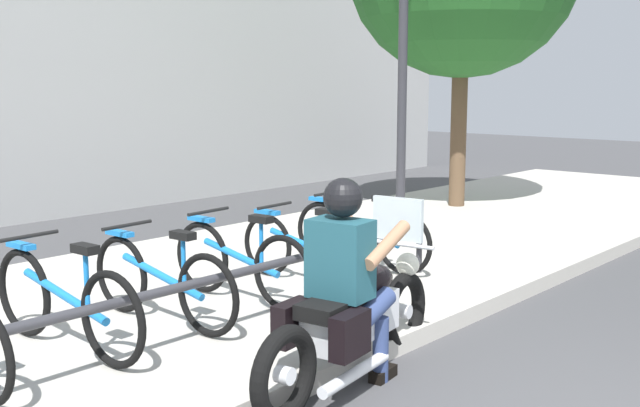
{
  "coord_description": "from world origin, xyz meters",
  "views": [
    {
      "loc": [
        -3.68,
        -1.35,
        2.02
      ],
      "look_at": [
        1.48,
        3.27,
        0.92
      ],
      "focal_mm": 42.29,
      "sensor_mm": 36.0,
      "label": 1
    }
  ],
  "objects": [
    {
      "name": "sidewalk",
      "position": [
        0.0,
        4.01,
        0.07
      ],
      "size": [
        24.0,
        4.4,
        0.15
      ],
      "primitive_type": "cube",
      "color": "#B7B2A8",
      "rests_on": "ground"
    },
    {
      "name": "bicycle_4",
      "position": [
        1.41,
        3.39,
        0.49
      ],
      "size": [
        0.48,
        1.58,
        0.74
      ],
      "color": "black",
      "rests_on": "sidewalk"
    },
    {
      "name": "bicycle_1",
      "position": [
        -1.08,
        3.39,
        0.51
      ],
      "size": [
        0.48,
        1.73,
        0.8
      ],
      "color": "black",
      "rests_on": "sidewalk"
    },
    {
      "name": "motorcycle",
      "position": [
        0.13,
        1.77,
        0.45
      ],
      "size": [
        2.15,
        0.75,
        1.2
      ],
      "color": "black",
      "rests_on": "ground"
    },
    {
      "name": "bicycle_5",
      "position": [
        2.23,
        3.39,
        0.5
      ],
      "size": [
        0.48,
        1.67,
        0.77
      ],
      "color": "black",
      "rests_on": "sidewalk"
    },
    {
      "name": "street_lamp",
      "position": [
        4.34,
        4.41,
        2.54
      ],
      "size": [
        0.28,
        0.28,
        4.17
      ],
      "color": "#2D2D33",
      "rests_on": "ground"
    },
    {
      "name": "bike_rack",
      "position": [
        0.17,
        2.83,
        0.57
      ],
      "size": [
        4.73,
        0.07,
        0.49
      ],
      "color": "#333338",
      "rests_on": "sidewalk"
    },
    {
      "name": "rider",
      "position": [
        0.06,
        1.76,
        0.82
      ],
      "size": [
        0.68,
        0.6,
        1.43
      ],
      "color": "#1E4C59",
      "rests_on": "ground"
    },
    {
      "name": "bicycle_3",
      "position": [
        0.58,
        3.39,
        0.51
      ],
      "size": [
        0.48,
        1.61,
        0.78
      ],
      "color": "black",
      "rests_on": "sidewalk"
    },
    {
      "name": "bicycle_2",
      "position": [
        -0.25,
        3.39,
        0.5
      ],
      "size": [
        0.48,
        1.66,
        0.77
      ],
      "color": "black",
      "rests_on": "sidewalk"
    }
  ]
}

